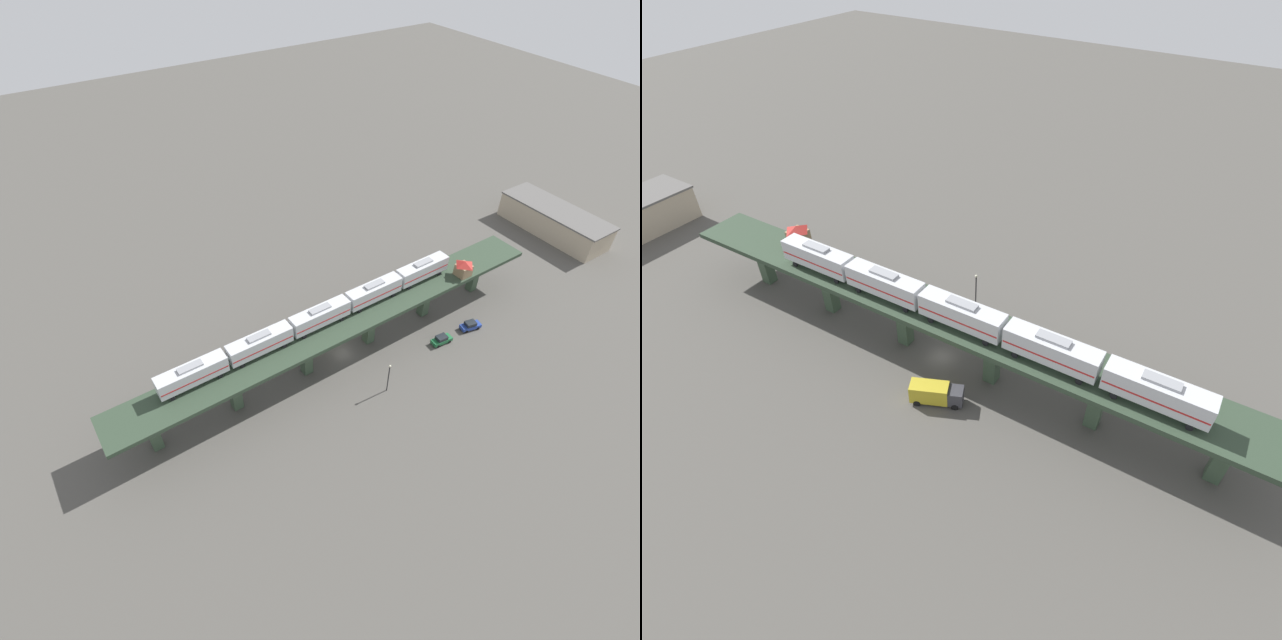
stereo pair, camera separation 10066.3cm
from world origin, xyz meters
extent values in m
plane|color=#4C4944|center=(0.00, 0.00, 0.00)|extent=(400.00, 400.00, 0.00)
cube|color=#2C3D2C|center=(0.00, 0.00, 8.47)|extent=(11.17, 92.21, 0.80)
cube|color=#384C38|center=(1.16, -38.48, 4.03)|extent=(1.85, 1.85, 8.07)
cube|color=#384C38|center=(0.71, -23.49, 4.03)|extent=(1.85, 1.85, 8.07)
cube|color=#384C38|center=(0.26, -8.50, 4.03)|extent=(1.85, 1.85, 8.07)
cube|color=#384C38|center=(-0.20, 6.50, 4.03)|extent=(1.85, 1.85, 8.07)
cube|color=#384C38|center=(-0.65, 21.49, 4.03)|extent=(1.85, 1.85, 8.07)
cube|color=#384C38|center=(-1.10, 36.48, 4.03)|extent=(1.85, 1.85, 8.07)
cube|color=silver|center=(-0.51, -29.70, 11.41)|extent=(3.16, 12.08, 3.10)
cube|color=#B21E1E|center=(-0.51, -29.70, 11.11)|extent=(3.19, 11.84, 0.24)
cube|color=gray|center=(-0.51, -29.70, 13.14)|extent=(1.53, 4.24, 0.36)
cylinder|color=black|center=(-1.57, -33.93, 9.29)|extent=(0.25, 0.85, 0.84)
cylinder|color=black|center=(0.81, -33.86, 9.29)|extent=(0.25, 0.85, 0.84)
cylinder|color=black|center=(-1.82, -25.54, 9.29)|extent=(0.25, 0.85, 0.84)
cylinder|color=black|center=(0.56, -25.47, 9.29)|extent=(0.25, 0.85, 0.84)
cube|color=silver|center=(-0.88, -17.11, 11.41)|extent=(3.16, 12.08, 3.10)
cube|color=#B21E1E|center=(-0.88, -17.11, 11.11)|extent=(3.19, 11.84, 0.24)
cube|color=gray|center=(-0.88, -17.11, 13.14)|extent=(1.53, 4.24, 0.36)
cylinder|color=black|center=(-1.95, -21.34, 9.29)|extent=(0.25, 0.85, 0.84)
cylinder|color=black|center=(0.43, -21.27, 9.29)|extent=(0.25, 0.85, 0.84)
cylinder|color=black|center=(-2.20, -12.94, 9.29)|extent=(0.25, 0.85, 0.84)
cylinder|color=black|center=(0.18, -12.87, 9.29)|extent=(0.25, 0.85, 0.84)
cube|color=silver|center=(-1.26, -4.51, 11.41)|extent=(3.16, 12.08, 3.10)
cube|color=#B21E1E|center=(-1.26, -4.51, 11.11)|extent=(3.19, 11.84, 0.24)
cube|color=gray|center=(-1.26, -4.51, 13.14)|extent=(1.53, 4.24, 0.36)
cylinder|color=black|center=(-2.33, -8.75, 9.29)|extent=(0.25, 0.85, 0.84)
cylinder|color=black|center=(0.05, -8.67, 9.29)|extent=(0.25, 0.85, 0.84)
cylinder|color=black|center=(-2.58, -0.35, 9.29)|extent=(0.25, 0.85, 0.84)
cylinder|color=black|center=(-0.20, -0.28, 9.29)|extent=(0.25, 0.85, 0.84)
cube|color=silver|center=(-1.64, 8.08, 11.41)|extent=(3.16, 12.08, 3.10)
cube|color=#B21E1E|center=(-1.64, 8.08, 11.11)|extent=(3.19, 11.84, 0.24)
cube|color=gray|center=(-1.64, 8.08, 13.14)|extent=(1.53, 4.24, 0.36)
cylinder|color=black|center=(-2.71, 3.85, 9.29)|extent=(0.25, 0.85, 0.84)
cylinder|color=black|center=(-0.33, 3.92, 9.29)|extent=(0.25, 0.85, 0.84)
cylinder|color=black|center=(-2.96, 12.24, 9.29)|extent=(0.25, 0.85, 0.84)
cylinder|color=black|center=(-0.58, 12.32, 9.29)|extent=(0.25, 0.85, 0.84)
cube|color=silver|center=(-2.02, 20.68, 11.41)|extent=(3.16, 12.08, 3.10)
cube|color=#B21E1E|center=(-2.02, 20.68, 11.11)|extent=(3.19, 11.84, 0.24)
cube|color=gray|center=(-2.02, 20.68, 13.14)|extent=(1.53, 4.24, 0.36)
cylinder|color=black|center=(-3.09, 16.44, 9.29)|extent=(0.25, 0.85, 0.84)
cylinder|color=black|center=(-0.71, 16.51, 9.29)|extent=(0.25, 0.85, 0.84)
cylinder|color=black|center=(-3.34, 24.84, 9.29)|extent=(0.25, 0.85, 0.84)
cylinder|color=black|center=(-0.96, 24.91, 9.29)|extent=(0.25, 0.85, 0.84)
cube|color=#8C7251|center=(1.52, 29.06, 10.12)|extent=(2.88, 2.88, 2.50)
pyramid|color=maroon|center=(1.52, 29.06, 11.82)|extent=(3.32, 3.32, 0.90)
cube|color=#233D93|center=(8.47, 26.86, 0.73)|extent=(2.65, 4.67, 0.80)
cube|color=#1E2328|center=(8.44, 26.71, 1.51)|extent=(2.05, 2.48, 0.76)
cylinder|color=black|center=(7.35, 25.63, 0.33)|extent=(0.37, 0.69, 0.66)
cylinder|color=black|center=(9.03, 25.28, 0.33)|extent=(0.37, 0.69, 0.66)
cylinder|color=black|center=(7.92, 28.43, 0.33)|extent=(0.37, 0.69, 0.66)
cylinder|color=black|center=(9.60, 28.09, 0.33)|extent=(0.37, 0.69, 0.66)
cube|color=#1E6638|center=(8.38, 18.83, 0.73)|extent=(2.11, 4.52, 0.80)
cube|color=#1E2328|center=(8.37, 18.68, 1.51)|extent=(1.79, 2.31, 0.76)
cylinder|color=black|center=(7.43, 17.47, 0.33)|extent=(0.29, 0.68, 0.66)
cylinder|color=black|center=(9.13, 17.35, 0.33)|extent=(0.29, 0.68, 0.66)
cylinder|color=black|center=(7.63, 20.32, 0.33)|extent=(0.29, 0.68, 0.66)
cylinder|color=black|center=(9.34, 20.20, 0.33)|extent=(0.29, 0.68, 0.66)
cube|color=#333338|center=(-6.28, -6.82, 1.65)|extent=(2.84, 2.75, 2.30)
cube|color=gold|center=(-7.82, -3.56, 1.85)|extent=(4.30, 5.68, 2.70)
cylinder|color=black|center=(-7.18, -7.24, 0.50)|extent=(0.74, 1.05, 1.00)
cylinder|color=black|center=(-5.39, -6.39, 0.50)|extent=(0.74, 1.05, 1.00)
cylinder|color=black|center=(-9.42, -2.59, 0.50)|extent=(0.74, 1.05, 1.00)
cylinder|color=black|center=(-7.55, -1.71, 0.50)|extent=(0.74, 1.05, 1.00)
cylinder|color=black|center=(12.29, 1.67, 3.25)|extent=(0.20, 0.20, 6.50)
sphere|color=beige|center=(12.29, 1.67, 6.72)|extent=(0.44, 0.44, 0.44)
camera|label=1|loc=(55.88, -40.64, 73.06)|focal=28.00mm
camera|label=2|loc=(-42.37, -31.43, 53.17)|focal=28.00mm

